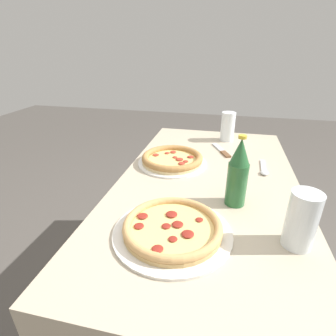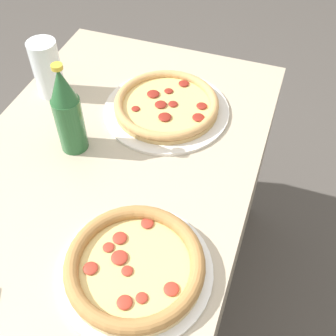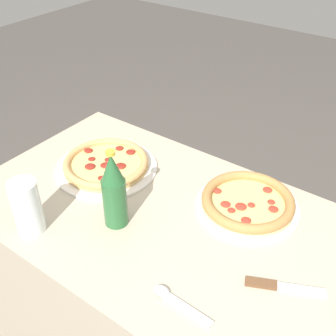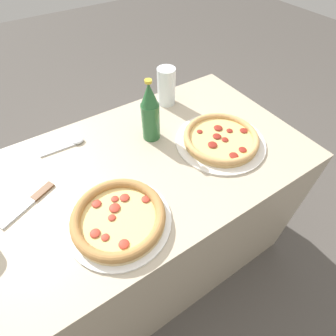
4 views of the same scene
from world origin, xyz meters
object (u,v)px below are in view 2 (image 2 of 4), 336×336
(pizza_pepperoni, at_px, (135,266))
(beer_bottle, at_px, (67,111))
(pizza_margherita, at_px, (166,106))
(glass_mango_juice, at_px, (48,71))

(pizza_pepperoni, xyz_separation_m, beer_bottle, (-0.27, -0.27, 0.09))
(pizza_margherita, relative_size, beer_bottle, 1.41)
(pizza_margherita, distance_m, glass_mango_juice, 0.33)
(glass_mango_juice, bearing_deg, pizza_margherita, 94.86)
(pizza_pepperoni, distance_m, beer_bottle, 0.39)
(glass_mango_juice, height_order, beer_bottle, beer_bottle)
(pizza_pepperoni, xyz_separation_m, glass_mango_juice, (-0.43, -0.42, 0.05))
(glass_mango_juice, bearing_deg, pizza_pepperoni, 44.27)
(pizza_margherita, bearing_deg, pizza_pepperoni, 11.94)
(pizza_pepperoni, distance_m, pizza_margherita, 0.47)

